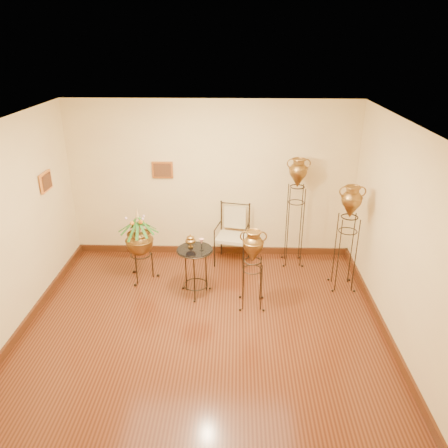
{
  "coord_description": "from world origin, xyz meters",
  "views": [
    {
      "loc": [
        0.44,
        -4.78,
        3.75
      ],
      "look_at": [
        0.25,
        1.3,
        1.1
      ],
      "focal_mm": 35.0,
      "sensor_mm": 36.0,
      "label": 1
    }
  ],
  "objects_px": {
    "planter_urn": "(139,239)",
    "side_table": "(195,271)",
    "amphora_tall": "(295,211)",
    "amphora_mid": "(347,237)",
    "armchair": "(232,235)"
  },
  "relations": [
    {
      "from": "amphora_tall",
      "to": "amphora_mid",
      "type": "distance_m",
      "value": 1.06
    },
    {
      "from": "amphora_tall",
      "to": "armchair",
      "type": "relative_size",
      "value": 1.84
    },
    {
      "from": "amphora_mid",
      "to": "side_table",
      "type": "distance_m",
      "value": 2.4
    },
    {
      "from": "planter_urn",
      "to": "armchair",
      "type": "bearing_deg",
      "value": 22.54
    },
    {
      "from": "planter_urn",
      "to": "side_table",
      "type": "relative_size",
      "value": 1.31
    },
    {
      "from": "armchair",
      "to": "side_table",
      "type": "distance_m",
      "value": 1.19
    },
    {
      "from": "armchair",
      "to": "planter_urn",
      "type": "bearing_deg",
      "value": -144.92
    },
    {
      "from": "amphora_mid",
      "to": "side_table",
      "type": "xyz_separation_m",
      "value": [
        -2.34,
        -0.29,
        -0.46
      ]
    },
    {
      "from": "side_table",
      "to": "planter_urn",
      "type": "bearing_deg",
      "value": 155.1
    },
    {
      "from": "amphora_tall",
      "to": "amphora_mid",
      "type": "bearing_deg",
      "value": -48.01
    },
    {
      "from": "amphora_tall",
      "to": "planter_urn",
      "type": "height_order",
      "value": "amphora_tall"
    },
    {
      "from": "amphora_tall",
      "to": "planter_urn",
      "type": "xyz_separation_m",
      "value": [
        -2.56,
        -0.64,
        -0.26
      ]
    },
    {
      "from": "planter_urn",
      "to": "side_table",
      "type": "bearing_deg",
      "value": -24.9
    },
    {
      "from": "amphora_tall",
      "to": "amphora_mid",
      "type": "relative_size",
      "value": 1.11
    },
    {
      "from": "amphora_mid",
      "to": "planter_urn",
      "type": "xyz_separation_m",
      "value": [
        -3.27,
        0.15,
        -0.15
      ]
    }
  ]
}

